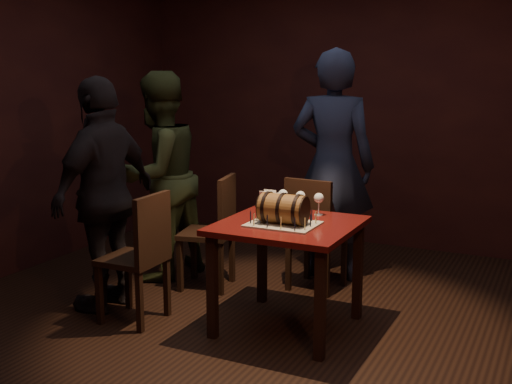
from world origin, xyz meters
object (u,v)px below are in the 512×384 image
Objects in this scene: barrel_cake at (283,209)px; person_left_rear at (159,176)px; person_back at (333,165)px; pint_of_ale at (280,204)px; pub_table at (288,238)px; chair_left_front at (142,251)px; person_left_front at (105,195)px; chair_left_rear at (215,226)px; wine_glass_right at (319,199)px; wine_glass_left at (283,195)px; chair_back at (313,228)px; wine_glass_mid at (301,197)px.

barrel_cake is 0.21× the size of person_left_rear.
pint_of_ale is at bearing 80.68° from person_back.
pub_table is 1.03m from chair_left_front.
person_left_front is at bearing -170.33° from pub_table.
pub_table is 2.46× the size of barrel_cake.
chair_left_rear is at bearing 36.50° from person_back.
wine_glass_right is 0.09× the size of person_left_rear.
wine_glass_left is 0.17× the size of chair_left_rear.
pub_table is 1.55m from person_left_rear.
barrel_cake is 0.93m from chair_back.
person_left_rear reaches higher than chair_left_rear.
person_left_front is (-1.36, -0.16, 0.00)m from barrel_cake.
wine_glass_left is 0.28m from wine_glass_right.
barrel_cake is 0.39m from wine_glass_mid.
wine_glass_right is at bearing -11.79° from chair_left_rear.
wine_glass_right is at bearing 74.19° from barrel_cake.
wine_glass_right is 1.55m from person_left_rear.
chair_back is 1.00× the size of chair_left_front.
pint_of_ale is 0.16× the size of chair_left_front.
chair_left_rear is (-0.74, -0.27, 0.00)m from chair_back.
pub_table is at bearing 81.88° from person_left_rear.
chair_back is (-0.12, 0.86, -0.34)m from barrel_cake.
person_left_rear is (-1.31, -0.66, -0.09)m from person_back.
pint_of_ale is at bearing -141.09° from wine_glass_mid.
chair_left_front is at bearing -144.20° from pint_of_ale.
wine_glass_mid is (-0.04, 0.32, 0.23)m from pub_table.
chair_left_rear is (-0.86, 0.58, -0.34)m from barrel_cake.
wine_glass_mid is at bearing -1.02° from wine_glass_left.
wine_glass_left is at bearing 102.92° from pint_of_ale.
person_left_front is at bearing -157.53° from wine_glass_mid.
person_left_front reaches higher than wine_glass_mid.
chair_back is 1.64m from person_left_front.
person_left_rear is (-1.27, 0.33, 0.06)m from pint_of_ale.
person_back is (0.04, 0.99, 0.15)m from pint_of_ale.
chair_left_rear is at bearing 157.91° from pint_of_ale.
person_back is at bearing 43.49° from chair_left_rear.
pub_table is 1.41m from person_left_front.
chair_left_rear is at bearing 164.53° from wine_glass_left.
wine_glass_left is 0.11m from pint_of_ale.
barrel_cake is 1.09m from chair_left_rear.
chair_left_front is at bearing -163.52° from barrel_cake.
wine_glass_mid is (0.14, -0.00, -0.00)m from wine_glass_left.
barrel_cake is (-0.01, -0.07, 0.22)m from pub_table.
barrel_cake is at bearing -34.16° from chair_left_rear.
wine_glass_mid is at bearing 175.91° from wine_glass_right.
wine_glass_mid is at bearing -80.22° from chair_back.
person_back reaches higher than chair_left_rear.
chair_left_rear reaches higher than wine_glass_mid.
chair_left_rear and chair_left_front have the same top height.
person_back is at bearing 94.89° from wine_glass_mid.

